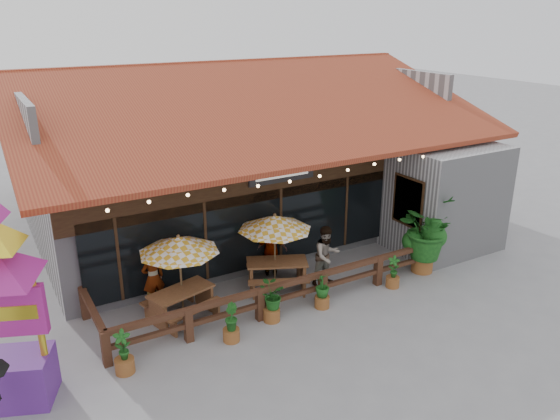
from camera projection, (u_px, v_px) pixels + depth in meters
ground at (327, 289)px, 16.12m from camera, size 100.00×100.00×0.00m
restaurant_building at (236, 165)px, 20.87m from camera, size 15.50×14.73×6.09m
patio_railing at (264, 293)px, 14.64m from camera, size 10.00×2.60×0.92m
umbrella_left at (179, 245)px, 14.22m from camera, size 2.49×2.49×2.29m
umbrella_right at (275, 223)px, 15.67m from camera, size 2.70×2.70×2.31m
picnic_table_left at (181, 299)px, 14.46m from camera, size 2.02×1.86×0.82m
picnic_table_right at (277, 269)px, 16.08m from camera, size 2.24×2.12×0.85m
tropical_plant at (426, 229)px, 16.79m from camera, size 2.37×2.36×2.48m
diner_a at (153, 278)px, 14.94m from camera, size 0.66×0.46×1.73m
diner_b at (327, 256)px, 16.17m from camera, size 0.90×0.71×1.83m
diner_c at (272, 250)px, 16.77m from camera, size 1.04×0.81×1.64m
planter_a at (124, 355)px, 12.25m from camera, size 0.44×0.44×1.09m
planter_b at (231, 325)px, 13.44m from camera, size 0.42×0.42×1.02m
planter_c at (272, 300)px, 14.28m from camera, size 0.88×0.87×1.10m
planter_d at (322, 291)px, 14.99m from camera, size 0.49×0.49×1.02m
planter_e at (393, 274)px, 16.14m from camera, size 0.42×0.42×0.99m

